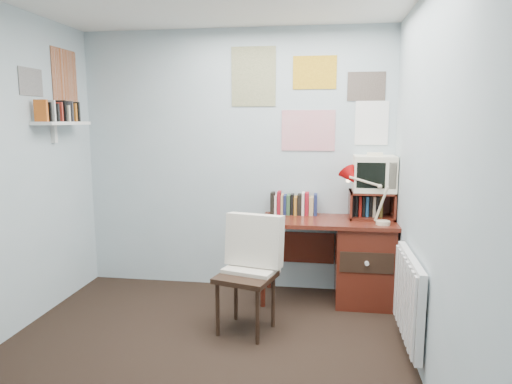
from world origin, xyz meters
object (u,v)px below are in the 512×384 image
at_px(desk_lamp, 384,200).
at_px(radiator, 409,298).
at_px(tv_riser, 371,205).
at_px(crt_tv, 374,172).
at_px(wall_shelf, 62,123).
at_px(desk, 357,259).
at_px(desk_chair, 246,277).

relative_size(desk_lamp, radiator, 0.54).
height_order(desk_lamp, tv_riser, desk_lamp).
distance_m(crt_tv, wall_shelf, 2.79).
height_order(desk, desk_chair, desk_chair).
height_order(desk, tv_riser, tv_riser).
height_order(radiator, wall_shelf, wall_shelf).
bearing_deg(desk_chair, wall_shelf, -176.62).
height_order(desk_chair, tv_riser, tv_riser).
bearing_deg(crt_tv, tv_riser, -125.45).
xyz_separation_m(desk_chair, desk_lamp, (1.09, 0.60, 0.54)).
bearing_deg(radiator, crt_tv, 98.35).
xyz_separation_m(desk_chair, wall_shelf, (-1.67, 0.36, 1.18)).
height_order(desk, wall_shelf, wall_shelf).
bearing_deg(desk_chair, crt_tv, 55.60).
bearing_deg(crt_tv, desk, -135.28).
distance_m(desk, tv_riser, 0.51).
bearing_deg(wall_shelf, tv_riser, 10.32).
bearing_deg(wall_shelf, crt_tv, 10.68).
bearing_deg(desk, desk_chair, -140.62).
relative_size(desk_chair, tv_riser, 2.21).
relative_size(desk_chair, crt_tv, 2.40).
bearing_deg(wall_shelf, desk_chair, -12.14).
bearing_deg(tv_riser, crt_tv, 54.28).
bearing_deg(desk_lamp, desk_chair, -170.53).
distance_m(desk_lamp, radiator, 0.97).
bearing_deg(desk, tv_riser, 42.96).
distance_m(desk_chair, radiator, 1.20).
distance_m(crt_tv, radiator, 1.32).
distance_m(desk_chair, desk_lamp, 1.36).
relative_size(desk, desk_lamp, 2.75).
height_order(desk, crt_tv, crt_tv).
bearing_deg(desk_lamp, desk, 124.49).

